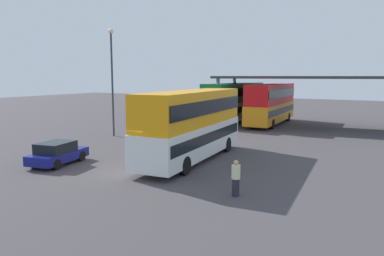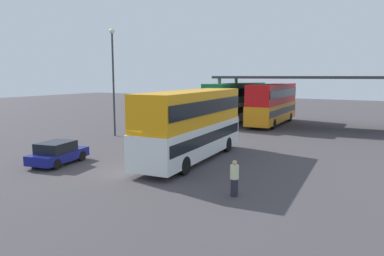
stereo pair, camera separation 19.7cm
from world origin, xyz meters
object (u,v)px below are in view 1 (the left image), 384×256
Objects in this scene: lamppost_tall at (112,71)px; double_decker_near_canopy at (234,101)px; double_decker_main at (192,123)px; double_decker_mid_row at (271,102)px; parked_hatchback at (57,153)px; pedestrian_waiting at (236,178)px.

double_decker_near_canopy is at bearing 68.37° from lamppost_tall.
double_decker_near_canopy is at bearing 10.75° from double_decker_main.
double_decker_near_canopy is at bearing 93.47° from double_decker_mid_row.
double_decker_mid_row is at bearing -23.26° from parked_hatchback.
double_decker_mid_row is 7.14× the size of pedestrian_waiting.
double_decker_near_canopy reaches higher than double_decker_main.
lamppost_tall is at bearing 159.77° from pedestrian_waiting.
lamppost_tall is (-4.05, 9.60, 4.93)m from parked_hatchback.
double_decker_main is 0.93× the size of double_decker_near_canopy.
double_decker_main is 1.18× the size of lamppost_tall.
double_decker_mid_row is at bearing 116.13° from pedestrian_waiting.
lamppost_tall reaches higher than pedestrian_waiting.
pedestrian_waiting is (5.00, -5.13, -1.55)m from double_decker_main.
parked_hatchback is 0.35× the size of double_decker_mid_row.
double_decker_near_canopy reaches higher than double_decker_mid_row.
double_decker_near_canopy reaches higher than parked_hatchback.
double_decker_near_canopy is (-4.91, 18.58, 0.05)m from double_decker_main.
double_decker_near_canopy is 4.07m from double_decker_mid_row.
parked_hatchback is at bearing 179.08° from double_decker_near_canopy.
double_decker_main is 7.33m from pedestrian_waiting.
pedestrian_waiting is at bearing -101.68° from parked_hatchback.
double_decker_mid_row is at bearing -82.06° from double_decker_near_canopy.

